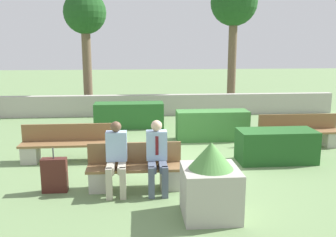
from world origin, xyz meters
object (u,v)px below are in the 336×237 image
bench_left_side (68,147)px  bench_right_side (300,134)px  person_seated_man (157,153)px  tree_leftmost (85,18)px  planter_corner_left (210,183)px  tree_center_left (234,6)px  bench_front (135,172)px  person_seated_woman (116,155)px  suitcase (55,175)px

bench_left_side → bench_right_side: (5.86, 0.73, -0.00)m
person_seated_man → tree_leftmost: tree_leftmost is taller
bench_left_side → planter_corner_left: (2.72, -3.04, 0.22)m
bench_left_side → tree_center_left: size_ratio=0.41×
bench_front → bench_left_side: same height
person_seated_woman → tree_leftmost: 8.82m
person_seated_man → person_seated_woman: size_ratio=1.01×
person_seated_man → tree_center_left: 10.21m
person_seated_woman → tree_center_left: size_ratio=0.25×
tree_leftmost → bench_front: bearing=-77.2°
person_seated_man → planter_corner_left: 1.36m
bench_left_side → person_seated_man: (1.95, -1.94, 0.38)m
bench_front → tree_center_left: 10.39m
planter_corner_left → bench_front: bearing=133.5°
bench_front → person_seated_man: person_seated_man is taller
bench_left_side → tree_center_left: tree_center_left is taller
bench_right_side → planter_corner_left: planter_corner_left is taller
planter_corner_left → suitcase: planter_corner_left is taller
bench_left_side → suitcase: suitcase is taller
tree_center_left → bench_left_side: bearing=-128.7°
bench_right_side → person_seated_woman: (-4.64, -2.66, 0.38)m
bench_front → tree_leftmost: 8.89m
person_seated_man → tree_center_left: tree_center_left is taller
suitcase → tree_leftmost: 8.75m
person_seated_woman → bench_left_side: bearing=122.1°
bench_left_side → person_seated_man: bearing=-44.8°
bench_front → planter_corner_left: size_ratio=1.47×
person_seated_man → person_seated_woman: (-0.74, -0.00, -0.01)m
person_seated_man → tree_leftmost: bearing=105.3°
bench_front → person_seated_man: (0.41, -0.14, 0.40)m
bench_left_side → bench_right_side: size_ratio=1.01×
bench_front → planter_corner_left: planter_corner_left is taller
suitcase → tree_center_left: 11.08m
bench_left_side → tree_leftmost: tree_leftmost is taller
person_seated_man → suitcase: size_ratio=1.56×
suitcase → planter_corner_left: bearing=-24.3°
bench_right_side → tree_center_left: (-0.27, 6.25, 3.81)m
bench_front → bench_right_side: same height
planter_corner_left → tree_leftmost: size_ratio=0.26×
planter_corner_left → tree_leftmost: (-3.02, 9.30, 3.07)m
bench_front → bench_left_side: size_ratio=0.82×
tree_center_left → tree_leftmost: bearing=-173.0°
bench_front → bench_right_side: bearing=30.3°
bench_front → bench_left_side: 2.37m
bench_left_side → tree_center_left: bearing=51.3°
bench_front → tree_leftmost: tree_leftmost is taller
bench_right_side → person_seated_woman: 5.37m
planter_corner_left → tree_center_left: bearing=74.1°
bench_right_side → bench_left_side: bearing=-165.5°
bench_left_side → bench_right_side: bearing=7.0°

